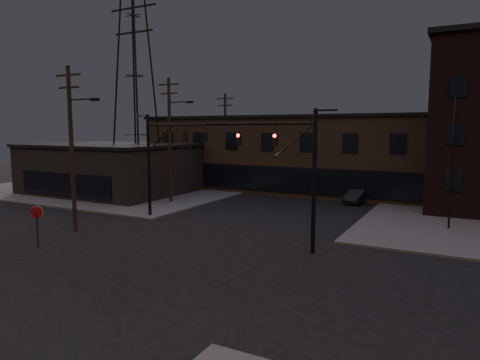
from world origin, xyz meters
name	(u,v)px	position (x,y,z in m)	size (l,w,h in m)	color
ground	(170,258)	(0.00, 0.00, 0.00)	(140.00, 140.00, 0.00)	black
sidewalk_nw	(135,184)	(-22.00, 22.00, 0.07)	(30.00, 30.00, 0.15)	#474744
building_row	(325,155)	(0.00, 28.00, 4.00)	(40.00, 12.00, 8.00)	brown
building_left	(111,170)	(-20.00, 16.00, 2.50)	(16.00, 12.00, 5.00)	black
traffic_signal_near	(295,165)	(5.36, 4.50, 4.93)	(7.12, 0.24, 8.00)	black
traffic_signal_far	(162,154)	(-6.72, 8.00, 5.01)	(7.12, 0.24, 8.00)	black
stop_sign	(37,217)	(-8.00, -1.99, 1.84)	(0.72, 0.33, 2.48)	black
utility_pole_near	(72,144)	(-9.43, 2.00, 5.87)	(3.70, 0.28, 11.00)	black
utility_pole_mid	(170,137)	(-10.44, 14.00, 6.13)	(3.70, 0.28, 11.50)	black
utility_pole_far	(225,138)	(-11.50, 26.00, 5.78)	(2.20, 0.28, 11.00)	black
transmission_tower	(135,76)	(-18.00, 18.00, 12.50)	(7.00, 7.00, 25.00)	black
lot_light_a	(453,150)	(13.00, 14.00, 5.51)	(1.50, 0.28, 9.14)	black
parked_car_lot_a	(467,206)	(14.03, 19.27, 0.96)	(1.92, 4.77, 1.63)	black
car_crossing	(358,196)	(5.01, 22.07, 0.68)	(1.44, 4.14, 1.37)	black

